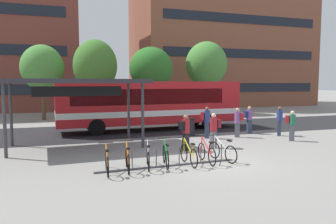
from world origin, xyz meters
name	(u,v)px	position (x,y,z in m)	size (l,w,h in m)	color
ground	(214,161)	(0.00, 0.00, 0.00)	(200.00, 200.00, 0.00)	gray
bus_lane_asphalt	(153,130)	(0.00, 9.08, 0.00)	(80.00, 7.20, 0.01)	#232326
city_bus	(152,103)	(-0.08, 9.08, 1.78)	(12.12, 3.07, 3.20)	red
bike_rack	(168,164)	(-1.99, -0.16, 0.10)	(5.44, 0.30, 0.70)	#47474C
parked_bicycle_orange_0	(107,162)	(-4.26, -0.33, 0.38)	(0.52, 1.72, 0.99)	black
parked_bicycle_orange_1	(127,160)	(-3.53, -0.24, 0.38)	(0.52, 1.72, 0.99)	black
parked_bicycle_silver_2	(148,157)	(-2.74, -0.08, 0.38)	(0.56, 1.70, 0.99)	black
parked_bicycle_green_3	(166,156)	(-2.05, -0.08, 0.38)	(0.53, 1.70, 0.99)	black
parked_bicycle_yellow_4	(189,155)	(-1.16, -0.15, 0.38)	(0.52, 1.72, 0.99)	black
parked_bicycle_red_5	(207,153)	(-0.39, -0.10, 0.38)	(0.52, 1.72, 0.99)	black
parked_bicycle_white_6	(222,151)	(0.35, 0.00, 0.38)	(0.57, 1.69, 0.99)	black
transit_shelter	(75,83)	(-5.08, 4.72, 3.10)	(6.90, 3.89, 3.29)	#38383D
commuter_red_pack_0	(238,120)	(3.82, 4.69, 0.97)	(0.60, 0.56, 1.69)	#565660
commuter_red_pack_1	(206,120)	(1.96, 4.96, 1.03)	(0.60, 0.51, 1.78)	#2D3851
commuter_navy_pack_2	(279,119)	(6.42, 4.40, 1.00)	(0.56, 0.60, 1.73)	#2D3851
commuter_red_pack_3	(291,123)	(5.94, 2.78, 0.95)	(0.60, 0.56, 1.64)	#565660
commuter_navy_pack_4	(249,118)	(5.17, 5.71, 0.97)	(0.53, 0.36, 1.68)	#2D3851
commuter_black_pack_5	(185,130)	(-0.36, 2.25, 0.96)	(0.59, 0.46, 1.67)	black
commuter_maroon_pack_6	(214,128)	(1.19, 2.43, 0.96)	(0.56, 0.39, 1.67)	#565660
trash_bin	(190,127)	(1.44, 6.07, 0.52)	(0.55, 0.55, 1.03)	#232328
street_tree_0	(95,66)	(-3.00, 16.56, 4.56)	(3.69, 3.69, 6.77)	brown
street_tree_1	(42,68)	(-7.26, 17.52, 4.37)	(3.50, 3.50, 6.29)	brown
street_tree_2	(151,69)	(2.06, 17.17, 4.42)	(3.96, 3.96, 6.39)	brown
street_tree_3	(206,64)	(8.12, 18.27, 4.99)	(4.15, 4.15, 7.25)	brown
building_right_wing	(220,31)	(15.77, 30.26, 10.54)	(23.78, 12.77, 21.08)	brown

